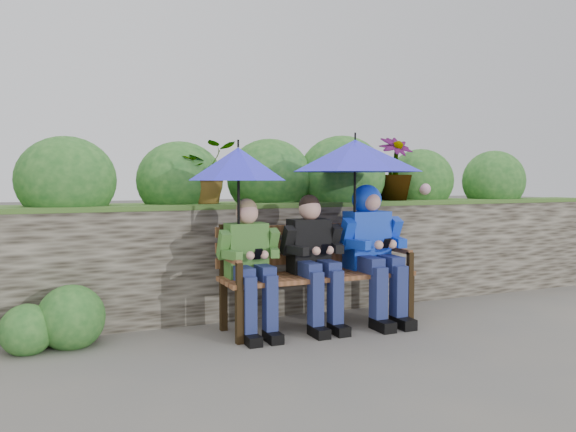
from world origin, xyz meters
name	(u,v)px	position (x,y,z in m)	size (l,w,h in m)	color
ground	(293,333)	(0.00, 0.00, 0.00)	(60.00, 60.00, 0.00)	#5A5A58
garden_backdrop	(234,241)	(0.03, 1.62, 0.59)	(8.00, 2.85, 1.73)	#302A22
park_bench	(315,267)	(0.28, 0.18, 0.50)	(1.67, 0.49, 0.88)	black
boy_left	(250,259)	(-0.33, 0.10, 0.61)	(0.49, 0.57, 1.10)	#3C6A2C
boy_middle	(314,254)	(0.24, 0.10, 0.62)	(0.51, 0.59, 1.12)	black
boy_right	(373,241)	(0.81, 0.10, 0.70)	(0.57, 0.69, 1.20)	blue
umbrella_left	(238,164)	(-0.41, 0.13, 1.37)	(0.81, 0.81, 0.89)	#2728EF
umbrella_right	(355,156)	(0.65, 0.13, 1.45)	(1.16, 1.16, 0.96)	#2728EF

